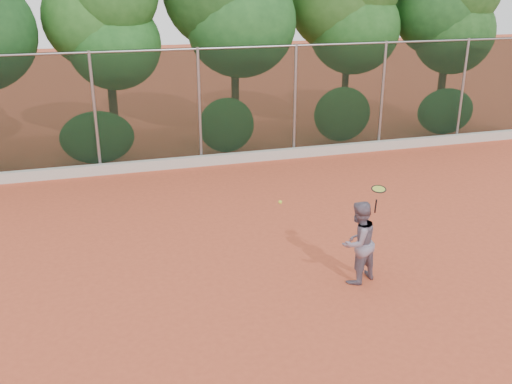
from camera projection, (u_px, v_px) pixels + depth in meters
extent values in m
plane|color=#C9502F|center=(270.00, 269.00, 11.22)|extent=(80.00, 80.00, 0.00)
cube|color=beige|center=(203.00, 161.00, 17.29)|extent=(24.00, 0.20, 0.30)
imported|color=slate|center=(358.00, 242.00, 10.49)|extent=(0.95, 0.86, 1.60)
cube|color=black|center=(200.00, 108.00, 16.88)|extent=(24.00, 0.01, 3.50)
cylinder|color=gray|center=(197.00, 49.00, 16.28)|extent=(24.00, 0.06, 0.06)
cylinder|color=gray|center=(95.00, 114.00, 16.10)|extent=(0.09, 0.09, 3.50)
cylinder|color=gray|center=(200.00, 108.00, 16.88)|extent=(0.09, 0.09, 3.50)
cylinder|color=gray|center=(295.00, 102.00, 17.67)|extent=(0.09, 0.09, 3.50)
cylinder|color=gray|center=(382.00, 96.00, 18.45)|extent=(0.09, 0.09, 3.50)
cylinder|color=gray|center=(462.00, 92.00, 19.23)|extent=(0.09, 0.09, 3.50)
cylinder|color=#3E2517|center=(114.00, 114.00, 18.52)|extent=(0.28, 0.28, 2.40)
ellipsoid|color=#205F21|center=(115.00, 45.00, 17.70)|extent=(2.90, 2.40, 2.80)
ellipsoid|color=#276221|center=(95.00, 18.00, 17.56)|extent=(3.20, 2.70, 3.10)
cylinder|color=#452D1A|center=(235.00, 100.00, 19.19)|extent=(0.26, 0.26, 3.00)
ellipsoid|color=#2D762D|center=(241.00, 23.00, 18.26)|extent=(3.60, 3.00, 3.50)
cylinder|color=#43281A|center=(344.00, 96.00, 20.49)|extent=(0.24, 0.24, 2.70)
ellipsoid|color=#1E541C|center=(355.00, 29.00, 19.62)|extent=(3.20, 2.70, 3.10)
ellipsoid|color=#244F1B|center=(339.00, 1.00, 19.44)|extent=(3.50, 2.90, 3.40)
cylinder|color=#3F2518|center=(440.00, 96.00, 21.13)|extent=(0.28, 0.28, 2.50)
ellipsoid|color=#2E6A28|center=(454.00, 33.00, 20.30)|extent=(3.00, 2.50, 2.90)
ellipsoid|color=#266325|center=(440.00, 9.00, 20.15)|extent=(3.30, 2.80, 3.20)
ellipsoid|color=#2B6A28|center=(97.00, 138.00, 17.14)|extent=(2.20, 1.16, 1.60)
ellipsoid|color=#306F2A|center=(227.00, 125.00, 18.15)|extent=(1.80, 1.04, 1.76)
ellipsoid|color=#326928|center=(342.00, 114.00, 19.16)|extent=(2.00, 1.10, 1.84)
ellipsoid|color=#276829|center=(445.00, 111.00, 20.25)|extent=(2.16, 1.12, 1.64)
cylinder|color=black|center=(376.00, 206.00, 10.24)|extent=(0.05, 0.08, 0.28)
torus|color=black|center=(379.00, 189.00, 10.06)|extent=(0.34, 0.34, 0.07)
cylinder|color=#B3C53A|center=(379.00, 189.00, 10.06)|extent=(0.28, 0.28, 0.05)
sphere|color=#CDEB35|center=(280.00, 202.00, 9.55)|extent=(0.06, 0.06, 0.06)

